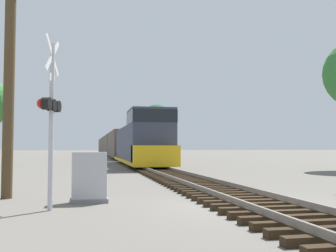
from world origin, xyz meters
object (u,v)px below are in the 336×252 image
at_px(utility_pole, 9,80).
at_px(crossing_signal_near, 50,110).
at_px(freight_train, 114,145).
at_px(tree_deep_background, 157,122).
at_px(relay_cabinet, 89,178).

bearing_deg(utility_pole, crossing_signal_near, -60.68).
bearing_deg(crossing_signal_near, utility_pole, -136.05).
height_order(freight_train, crossing_signal_near, crossing_signal_near).
height_order(crossing_signal_near, utility_pole, utility_pole).
relative_size(crossing_signal_near, tree_deep_background, 0.52).
bearing_deg(tree_deep_background, utility_pole, -105.04).
height_order(utility_pole, tree_deep_background, tree_deep_background).
distance_m(freight_train, relay_cabinet, 56.00).
xyz_separation_m(freight_train, utility_pole, (-6.68, -54.38, 1.72)).
height_order(freight_train, tree_deep_background, tree_deep_background).
distance_m(relay_cabinet, utility_pole, 4.07).
height_order(relay_cabinet, tree_deep_background, tree_deep_background).
bearing_deg(freight_train, crossing_signal_near, -95.21).
xyz_separation_m(crossing_signal_near, tree_deep_background, (11.56, 51.13, 3.04)).
relative_size(crossing_signal_near, relay_cabinet, 3.04).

